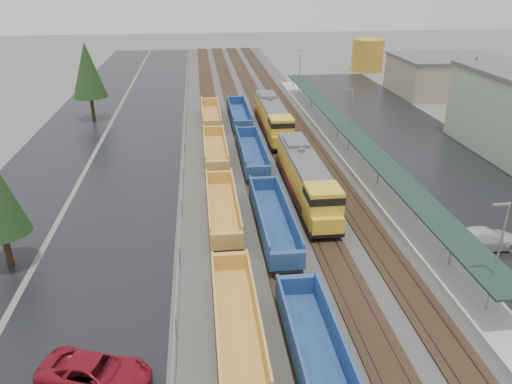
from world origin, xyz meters
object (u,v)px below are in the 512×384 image
Objects in this scene: well_string_blue at (291,277)px; locomotive_trail at (273,118)px; parked_car_east_c at (485,239)px; locomotive_lead at (306,178)px; storage_tank at (367,55)px; parked_car_west_c at (95,373)px; well_string_yellow at (228,255)px.

locomotive_trail is at bearing 83.55° from well_string_blue.
well_string_blue is at bearing 102.30° from parked_car_east_c.
locomotive_lead reaches higher than well_string_blue.
locomotive_lead is 15.95m from parked_car_east_c.
storage_tank is 1.18× the size of parked_car_east_c.
locomotive_lead is 14.94m from well_string_blue.
locomotive_trail is at bearing 90.00° from locomotive_lead.
storage_tank is 96.00m from parked_car_west_c.
well_string_yellow is at bearing -125.91° from locomotive_lead.
well_string_blue is at bearing -39.83° from parked_car_west_c.
parked_car_east_c is at bearing -40.72° from locomotive_lead.
storage_tank is (35.02, 75.57, 2.21)m from well_string_yellow.
storage_tank is at bearing 67.28° from locomotive_lead.
storage_tank reaches higher than well_string_yellow.
well_string_yellow is 15.39× the size of parked_car_west_c.
locomotive_lead is 3.27× the size of parked_car_east_c.
well_string_blue reaches higher than parked_car_west_c.
locomotive_trail is 51.24m from storage_tank.
storage_tank is (27.02, 43.52, 1.08)m from locomotive_trail.
locomotive_trail is at bearing -1.54° from parked_car_west_c.
parked_car_east_c is at bearing 1.96° from well_string_yellow.
storage_tank reaches higher than parked_car_west_c.
locomotive_trail is 2.77× the size of storage_tank.
well_string_blue is (-4.00, -14.35, -1.11)m from locomotive_lead.
locomotive_lead is at bearing 74.43° from well_string_blue.
parked_car_east_c is (12.04, -31.36, -1.43)m from locomotive_trail.
parked_car_east_c is at bearing -101.31° from storage_tank.
well_string_yellow is 16.02× the size of parked_car_east_c.
parked_car_west_c is (-15.59, -42.47, -1.44)m from locomotive_trail.
locomotive_trail is 0.20× the size of well_string_yellow.
well_string_yellow is 0.92× the size of well_string_blue.
well_string_yellow is 83.32m from storage_tank.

